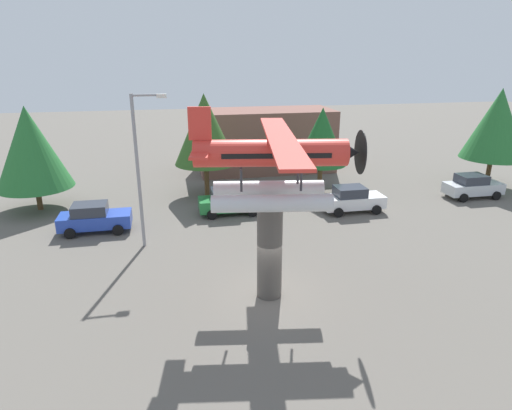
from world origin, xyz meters
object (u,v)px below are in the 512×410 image
Objects in this scene: car_mid_green at (229,201)px; streetlight_primary at (141,162)px; car_distant_silver at (473,186)px; display_pedestal at (270,251)px; car_far_white at (352,199)px; floatplane_monument at (274,165)px; tree_far_east at (497,124)px; tree_east at (205,129)px; tree_center_back at (322,137)px; car_near_blue at (94,218)px; tree_west at (30,148)px; storefront_building at (265,140)px.

car_mid_green is 0.50× the size of streetlight_primary.
streetlight_primary is at bearing -170.01° from car_distant_silver.
streetlight_primary is (-5.51, 6.61, 2.65)m from display_pedestal.
display_pedestal is 1.03× the size of car_far_white.
floatplane_monument is 21.54m from car_distant_silver.
tree_far_east is (20.98, 12.91, 2.90)m from display_pedestal.
floatplane_monument reaches higher than car_far_white.
tree_center_back is (8.60, -0.96, -0.66)m from tree_east.
floatplane_monument is at bearing -84.44° from tree_east.
car_mid_green is (8.45, 1.48, 0.00)m from car_near_blue.
streetlight_primary is (-23.57, -4.15, 3.95)m from car_distant_silver.
tree_far_east reaches higher than car_near_blue.
floatplane_monument is 13.47m from car_far_white.
floatplane_monument reaches higher than car_distant_silver.
tree_far_east reaches higher than car_mid_green.
tree_west is (-13.13, 14.30, -1.68)m from floatplane_monument.
floatplane_monument is 15.96m from tree_center_back.
car_near_blue is at bearing 139.20° from streetlight_primary.
car_mid_green is 18.30m from car_distant_silver.
car_distant_silver is 0.65× the size of tree_center_back.
car_distant_silver is at bearing 2.99° from car_near_blue.
tree_east is (-1.34, 15.13, 2.85)m from display_pedestal.
floatplane_monument is at bearing -148.20° from tree_far_east.
display_pedestal is at bearing -148.39° from tree_far_east.
storefront_building is at bearing 23.57° from tree_west.
car_near_blue is at bearing 142.29° from floatplane_monument.
storefront_building is (-3.31, 12.36, 1.85)m from car_far_white.
tree_east is 0.98× the size of tree_far_east.
display_pedestal is at bearing -117.11° from tree_center_back.
streetlight_primary reaches higher than display_pedestal.
tree_far_east reaches higher than tree_center_back.
tree_east reaches higher than car_mid_green.
tree_east reaches higher than car_far_white.
tree_east is at bearing 95.08° from display_pedestal.
tree_west is 34.01m from tree_far_east.
floatplane_monument is 2.49× the size of car_far_white.
tree_east reaches higher than display_pedestal.
tree_west is 0.91× the size of tree_far_east.
car_distant_silver is at bearing 40.07° from floatplane_monument.
car_near_blue and car_far_white have the same top height.
tree_east is 1.16× the size of tree_center_back.
car_mid_green is at bearing 9.91° from car_near_blue.
streetlight_primary is 1.10× the size of tree_east.
car_mid_green is at bearing -174.43° from tree_far_east.
display_pedestal is at bearing -50.18° from streetlight_primary.
car_distant_silver is 17.56m from storefront_building.
streetlight_primary is 27.23m from tree_far_east.
display_pedestal is 24.80m from tree_far_east.
floatplane_monument is at bearing -9.04° from display_pedestal.
streetlight_primary reaches higher than storefront_building.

